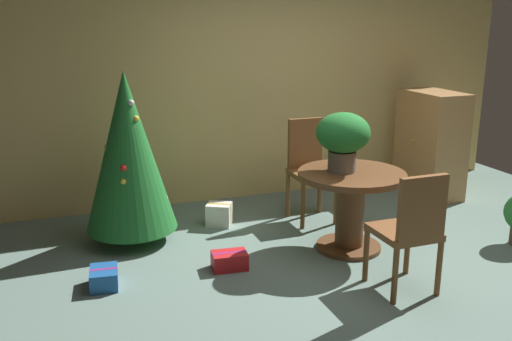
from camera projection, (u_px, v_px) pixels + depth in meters
ground_plane at (364, 267)px, 4.68m from camera, size 6.60×6.60×0.00m
back_wall_panel at (269, 82)px, 6.32m from camera, size 6.00×0.10×2.60m
round_dining_table at (351, 200)px, 4.92m from camera, size 0.94×0.94×0.72m
flower_vase at (343, 136)px, 4.80m from camera, size 0.47×0.47×0.52m
wooden_chair_far at (309, 164)px, 5.67m from camera, size 0.41×0.41×1.03m
wooden_chair_near at (411, 227)px, 4.11m from camera, size 0.42×0.44×0.95m
holiday_tree at (128, 152)px, 5.01m from camera, size 0.83×0.83×1.58m
gift_box_red at (230, 260)px, 4.63m from camera, size 0.31×0.22×0.14m
gift_box_blue at (104, 278)px, 4.32m from camera, size 0.24×0.29×0.15m
gift_box_cream at (219, 214)px, 5.59m from camera, size 0.30×0.29×0.23m
wooden_cabinet at (431, 144)px, 6.42m from camera, size 0.48×0.79×1.21m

